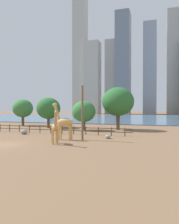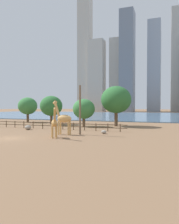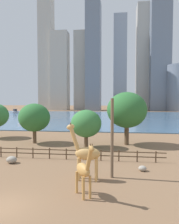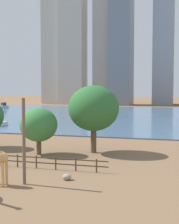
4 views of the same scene
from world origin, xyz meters
The scene contains 20 objects.
ground_plane centered at (0.00, 80.00, 0.00)m, with size 400.00×400.00×0.00m, color brown.
harbor_water centered at (0.00, 77.00, 0.10)m, with size 180.00×86.00×0.20m, color #476B8C.
giraffe_tall centered at (4.80, 5.67, 2.38)m, with size 3.05×0.89×5.13m.
giraffe_companion centered at (5.16, 2.34, 1.96)m, with size 1.86×2.50×4.18m.
utility_pole centered at (7.08, 6.54, 3.61)m, with size 0.28×0.28×7.22m, color brown.
boulder_near_fence centered at (10.05, 8.75, 0.27)m, with size 0.79×0.72×0.54m, color gray.
boulder_by_pole centered at (-4.19, 9.66, 0.39)m, with size 1.16×1.05×0.79m, color gray.
enclosure_fence centered at (-0.25, 12.00, 0.76)m, with size 26.12×0.14×1.30m.
tree_left_large centered at (-5.95, 20.97, 4.21)m, with size 5.10×5.10×6.53m.
tree_center_broad centered at (8.99, 21.61, 5.50)m, with size 6.26×6.26×8.34m.
tree_right_tall centered at (-15.14, 24.89, 4.20)m, with size 4.92×4.92×6.44m.
tree_left_small centered at (2.94, 18.67, 3.59)m, with size 4.53×4.53×5.64m.
boat_ferry centered at (-47.21, 97.10, 0.96)m, with size 2.42×5.21×4.52m.
boat_sailboat centered at (-17.01, 42.42, 0.84)m, with size 2.86×4.58×1.90m.
skyline_block_central centered at (-9.29, 137.40, 36.74)m, with size 10.05×12.36×73.48m, color slate.
skyline_block_left centered at (-44.62, 143.13, 48.37)m, with size 9.91×9.41×96.74m, color #B7B2A8.
skyline_block_right centered at (9.00, 149.57, 33.96)m, with size 9.38×12.98×67.91m, color #939EAD.
skyline_tower_short centered at (25.05, 153.96, 38.16)m, with size 8.25×14.65×76.33m, color #ADA89E.
skyline_block_wide centered at (-33.70, 140.51, 27.76)m, with size 12.04×9.75×55.53m, color #B7B2A8.
skyline_tower_far centered at (-18.87, 144.94, 28.38)m, with size 10.19×8.05×56.75m, color #ADA89E.
Camera 1 is at (17.01, -20.69, 4.16)m, focal length 35.00 mm.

